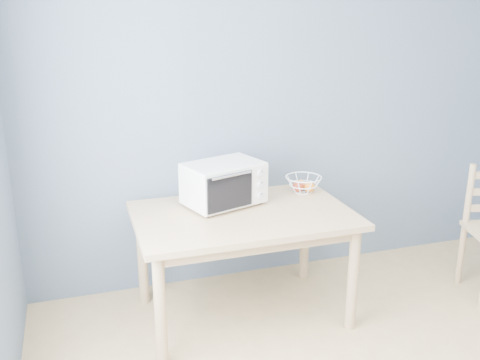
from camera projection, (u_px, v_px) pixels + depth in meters
name	position (u px, v px, depth m)	size (l,w,h in m)	color
dining_table	(243.00, 227.00, 3.49)	(1.40, 0.90, 0.75)	tan
toaster_oven	(221.00, 184.00, 3.53)	(0.58, 0.49, 0.29)	white
fruit_basket	(303.00, 184.00, 3.82)	(0.27, 0.27, 0.12)	white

